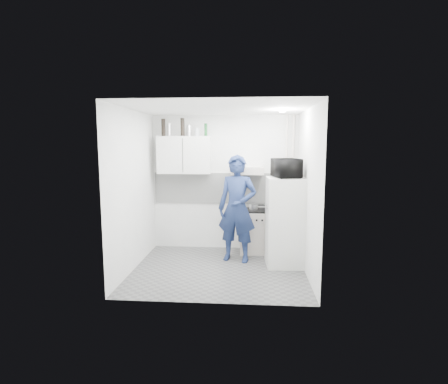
{
  "coord_description": "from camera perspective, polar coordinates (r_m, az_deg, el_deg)",
  "views": [
    {
      "loc": [
        0.5,
        -5.52,
        2.03
      ],
      "look_at": [
        0.06,
        0.3,
        1.25
      ],
      "focal_mm": 28.0,
      "sensor_mm": 36.0,
      "label": 1
    }
  ],
  "objects": [
    {
      "name": "microwave",
      "position": [
        5.88,
        10.17,
        3.86
      ],
      "size": [
        0.64,
        0.5,
        0.31
      ],
      "primitive_type": "imported",
      "rotation": [
        0.0,
        0.0,
        1.81
      ],
      "color": "black",
      "rests_on": "fridge"
    },
    {
      "name": "wall_right",
      "position": [
        5.64,
        13.45,
        -0.03
      ],
      "size": [
        0.0,
        2.6,
        2.6
      ],
      "primitive_type": "plane",
      "rotation": [
        1.57,
        0.0,
        -1.57
      ],
      "color": "white",
      "rests_on": "floor"
    },
    {
      "name": "bottle_d",
      "position": [
        6.72,
        -6.78,
        10.45
      ],
      "size": [
        0.08,
        0.08,
        0.34
      ],
      "primitive_type": "cylinder",
      "color": "black",
      "rests_on": "upper_cabinet"
    },
    {
      "name": "floor",
      "position": [
        5.9,
        -0.85,
        -12.51
      ],
      "size": [
        2.8,
        2.8,
        0.0
      ],
      "primitive_type": "plane",
      "color": "#585858",
      "rests_on": "ground"
    },
    {
      "name": "backsplash",
      "position": [
        6.82,
        0.06,
        0.63
      ],
      "size": [
        2.74,
        0.03,
        0.6
      ],
      "primitive_type": "cube",
      "color": "white",
      "rests_on": "wall_back"
    },
    {
      "name": "bottle_a",
      "position": [
        6.8,
        -9.86,
        10.32
      ],
      "size": [
        0.08,
        0.08,
        0.33
      ],
      "primitive_type": "cylinder",
      "color": "black",
      "rests_on": "upper_cabinet"
    },
    {
      "name": "wall_left",
      "position": [
        5.88,
        -14.59,
        0.24
      ],
      "size": [
        0.0,
        2.6,
        2.6
      ],
      "primitive_type": "plane",
      "rotation": [
        1.57,
        0.0,
        1.57
      ],
      "color": "white",
      "rests_on": "floor"
    },
    {
      "name": "canister_b",
      "position": [
        6.67,
        -4.41,
        9.72
      ],
      "size": [
        0.08,
        0.08,
        0.15
      ],
      "primitive_type": "cylinder",
      "color": "#B2B7BC",
      "rests_on": "upper_cabinet"
    },
    {
      "name": "ceiling_spot_fixture",
      "position": [
        5.76,
        9.5,
        12.89
      ],
      "size": [
        0.1,
        0.1,
        0.02
      ],
      "primitive_type": "cylinder",
      "color": "white",
      "rests_on": "ceiling"
    },
    {
      "name": "wall_back",
      "position": [
        6.82,
        0.07,
        1.48
      ],
      "size": [
        2.8,
        0.0,
        2.8
      ],
      "primitive_type": "plane",
      "rotation": [
        1.57,
        0.0,
        0.0
      ],
      "color": "white",
      "rests_on": "floor"
    },
    {
      "name": "range_hood",
      "position": [
        6.53,
        3.86,
        3.56
      ],
      "size": [
        0.6,
        0.5,
        0.14
      ],
      "primitive_type": "cube",
      "color": "beige",
      "rests_on": "wall_back"
    },
    {
      "name": "stove",
      "position": [
        6.72,
        4.85,
        -6.47
      ],
      "size": [
        0.5,
        0.5,
        0.8
      ],
      "primitive_type": "cube",
      "color": "beige",
      "rests_on": "floor"
    },
    {
      "name": "saucepan",
      "position": [
        6.68,
        4.84,
        -2.38
      ],
      "size": [
        0.17,
        0.17,
        0.09
      ],
      "primitive_type": "cylinder",
      "color": "silver",
      "rests_on": "stove_top"
    },
    {
      "name": "upper_cabinet",
      "position": [
        6.71,
        -6.47,
        6.03
      ],
      "size": [
        1.0,
        0.35,
        0.7
      ],
      "primitive_type": "cube",
      "color": "white",
      "rests_on": "wall_back"
    },
    {
      "name": "pipe_b",
      "position": [
        6.76,
        10.05,
        1.3
      ],
      "size": [
        0.04,
        0.04,
        2.6
      ],
      "primitive_type": "cylinder",
      "color": "beige",
      "rests_on": "floor"
    },
    {
      "name": "pipe_a",
      "position": [
        6.77,
        11.06,
        1.29
      ],
      "size": [
        0.05,
        0.05,
        2.6
      ],
      "primitive_type": "cylinder",
      "color": "beige",
      "rests_on": "floor"
    },
    {
      "name": "bottle_b",
      "position": [
        6.77,
        -8.95,
        9.98
      ],
      "size": [
        0.06,
        0.06,
        0.24
      ],
      "primitive_type": "cylinder",
      "color": "silver",
      "rests_on": "upper_cabinet"
    },
    {
      "name": "person",
      "position": [
        6.11,
        2.15,
        -2.7
      ],
      "size": [
        0.77,
        0.6,
        1.87
      ],
      "primitive_type": "imported",
      "rotation": [
        0.0,
        0.0,
        -0.24
      ],
      "color": "navy",
      "rests_on": "floor"
    },
    {
      "name": "canister_a",
      "position": [
        6.7,
        -5.77,
        9.91
      ],
      "size": [
        0.08,
        0.08,
        0.2
      ],
      "primitive_type": "cylinder",
      "color": "silver",
      "rests_on": "upper_cabinet"
    },
    {
      "name": "stove_top",
      "position": [
        6.63,
        4.89,
        -3.0
      ],
      "size": [
        0.48,
        0.48,
        0.03
      ],
      "primitive_type": "cube",
      "color": "black",
      "rests_on": "stove"
    },
    {
      "name": "fridge",
      "position": [
        6.01,
        9.96,
        -4.8
      ],
      "size": [
        0.65,
        0.65,
        1.5
      ],
      "primitive_type": "cube",
      "rotation": [
        0.0,
        0.0,
        0.05
      ],
      "color": "white",
      "rests_on": "floor"
    },
    {
      "name": "ceiling",
      "position": [
        5.57,
        -0.9,
        13.49
      ],
      "size": [
        2.8,
        2.8,
        0.0
      ],
      "primitive_type": "plane",
      "color": "white",
      "rests_on": "wall_back"
    },
    {
      "name": "bottle_e",
      "position": [
        6.65,
        -2.98,
        10.1
      ],
      "size": [
        0.06,
        0.06,
        0.24
      ],
      "primitive_type": "cylinder",
      "color": "#144C1E",
      "rests_on": "upper_cabinet"
    }
  ]
}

